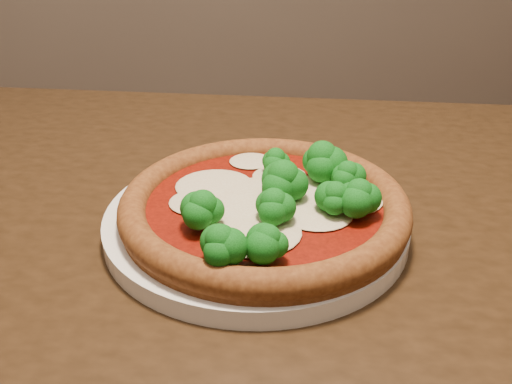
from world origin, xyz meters
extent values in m
cube|color=black|center=(0.01, 0.09, 0.73)|extent=(1.43, 1.08, 0.04)
cylinder|color=white|center=(0.00, 0.11, 0.76)|extent=(0.29, 0.29, 0.02)
cylinder|color=brown|center=(0.01, 0.10, 0.77)|extent=(0.26, 0.26, 0.01)
torus|color=brown|center=(0.01, 0.10, 0.78)|extent=(0.27, 0.27, 0.03)
cylinder|color=maroon|center=(0.01, 0.10, 0.78)|extent=(0.22, 0.22, 0.00)
ellipsoid|color=beige|center=(-0.05, 0.10, 0.78)|extent=(0.06, 0.05, 0.00)
ellipsoid|color=beige|center=(-0.04, 0.14, 0.78)|extent=(0.08, 0.07, 0.01)
ellipsoid|color=beige|center=(0.01, 0.10, 0.78)|extent=(0.11, 0.10, 0.01)
ellipsoid|color=beige|center=(-0.01, 0.05, 0.78)|extent=(0.08, 0.07, 0.01)
ellipsoid|color=beige|center=(0.00, 0.19, 0.78)|extent=(0.05, 0.04, 0.00)
ellipsoid|color=beige|center=(0.05, 0.11, 0.78)|extent=(0.08, 0.08, 0.01)
ellipsoid|color=beige|center=(0.08, 0.09, 0.78)|extent=(0.06, 0.06, 0.00)
ellipsoid|color=beige|center=(0.05, 0.07, 0.78)|extent=(0.06, 0.06, 0.01)
ellipsoid|color=beige|center=(0.03, 0.15, 0.78)|extent=(0.05, 0.05, 0.00)
ellipsoid|color=#14801B|center=(-0.01, 0.01, 0.80)|extent=(0.04, 0.04, 0.03)
ellipsoid|color=#14801B|center=(0.02, 0.15, 0.80)|extent=(0.03, 0.03, 0.03)
ellipsoid|color=#14801B|center=(0.08, 0.06, 0.80)|extent=(0.04, 0.04, 0.04)
ellipsoid|color=#14801B|center=(0.07, 0.13, 0.81)|extent=(0.05, 0.05, 0.04)
ellipsoid|color=#14801B|center=(-0.05, 0.06, 0.80)|extent=(0.04, 0.04, 0.04)
ellipsoid|color=#14801B|center=(0.02, 0.09, 0.81)|extent=(0.05, 0.05, 0.04)
ellipsoid|color=#14801B|center=(0.06, 0.07, 0.80)|extent=(0.04, 0.04, 0.03)
ellipsoid|color=#14801B|center=(0.09, 0.11, 0.80)|extent=(0.04, 0.04, 0.03)
ellipsoid|color=#14801B|center=(-0.04, 0.00, 0.80)|extent=(0.04, 0.04, 0.03)
ellipsoid|color=#14801B|center=(0.01, 0.06, 0.80)|extent=(0.04, 0.04, 0.03)
camera|label=1|loc=(-0.06, -0.35, 1.04)|focal=40.00mm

